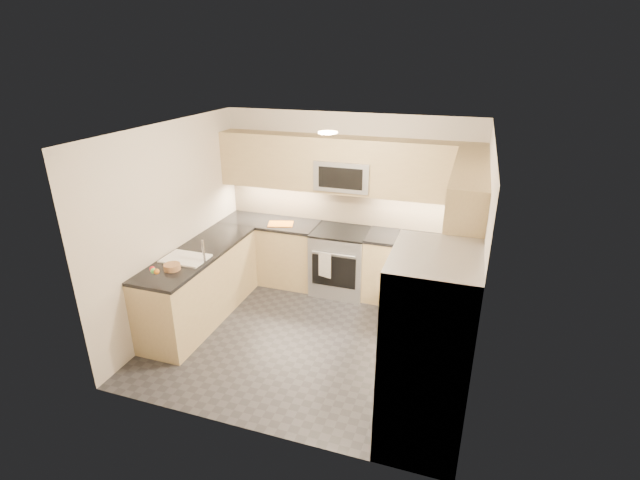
{
  "coord_description": "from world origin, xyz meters",
  "views": [
    {
      "loc": [
        1.62,
        -4.53,
        3.26
      ],
      "look_at": [
        0.0,
        0.35,
        1.15
      ],
      "focal_mm": 26.0,
      "sensor_mm": 36.0,
      "label": 1
    }
  ],
  "objects_px": {
    "gas_range": "(340,262)",
    "utensil_bowl": "(462,237)",
    "microwave": "(344,175)",
    "cutting_board": "(281,224)",
    "fruit_basket": "(172,267)",
    "refrigerator": "(427,352)"
  },
  "relations": [
    {
      "from": "cutting_board",
      "to": "fruit_basket",
      "type": "relative_size",
      "value": 1.86
    },
    {
      "from": "utensil_bowl",
      "to": "cutting_board",
      "type": "xyz_separation_m",
      "value": [
        -2.51,
        -0.1,
        -0.07
      ]
    },
    {
      "from": "utensil_bowl",
      "to": "fruit_basket",
      "type": "height_order",
      "value": "utensil_bowl"
    },
    {
      "from": "utensil_bowl",
      "to": "fruit_basket",
      "type": "bearing_deg",
      "value": -148.98
    },
    {
      "from": "microwave",
      "to": "fruit_basket",
      "type": "height_order",
      "value": "microwave"
    },
    {
      "from": "gas_range",
      "to": "microwave",
      "type": "xyz_separation_m",
      "value": [
        0.0,
        0.12,
        1.24
      ]
    },
    {
      "from": "refrigerator",
      "to": "cutting_board",
      "type": "distance_m",
      "value": 3.33
    },
    {
      "from": "microwave",
      "to": "cutting_board",
      "type": "relative_size",
      "value": 2.15
    },
    {
      "from": "microwave",
      "to": "fruit_basket",
      "type": "xyz_separation_m",
      "value": [
        -1.48,
        -1.94,
        -0.73
      ]
    },
    {
      "from": "utensil_bowl",
      "to": "cutting_board",
      "type": "relative_size",
      "value": 0.79
    },
    {
      "from": "gas_range",
      "to": "utensil_bowl",
      "type": "bearing_deg",
      "value": 1.56
    },
    {
      "from": "gas_range",
      "to": "fruit_basket",
      "type": "distance_m",
      "value": 2.4
    },
    {
      "from": "gas_range",
      "to": "refrigerator",
      "type": "height_order",
      "value": "refrigerator"
    },
    {
      "from": "refrigerator",
      "to": "fruit_basket",
      "type": "height_order",
      "value": "refrigerator"
    },
    {
      "from": "utensil_bowl",
      "to": "refrigerator",
      "type": "bearing_deg",
      "value": -93.89
    },
    {
      "from": "refrigerator",
      "to": "fruit_basket",
      "type": "distance_m",
      "value": 2.99
    },
    {
      "from": "refrigerator",
      "to": "utensil_bowl",
      "type": "bearing_deg",
      "value": 86.11
    },
    {
      "from": "utensil_bowl",
      "to": "microwave",
      "type": "bearing_deg",
      "value": 177.13
    },
    {
      "from": "refrigerator",
      "to": "cutting_board",
      "type": "bearing_deg",
      "value": 134.58
    },
    {
      "from": "microwave",
      "to": "utensil_bowl",
      "type": "distance_m",
      "value": 1.76
    },
    {
      "from": "microwave",
      "to": "cutting_board",
      "type": "xyz_separation_m",
      "value": [
        -0.89,
        -0.18,
        -0.75
      ]
    },
    {
      "from": "refrigerator",
      "to": "utensil_bowl",
      "type": "distance_m",
      "value": 2.48
    }
  ]
}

